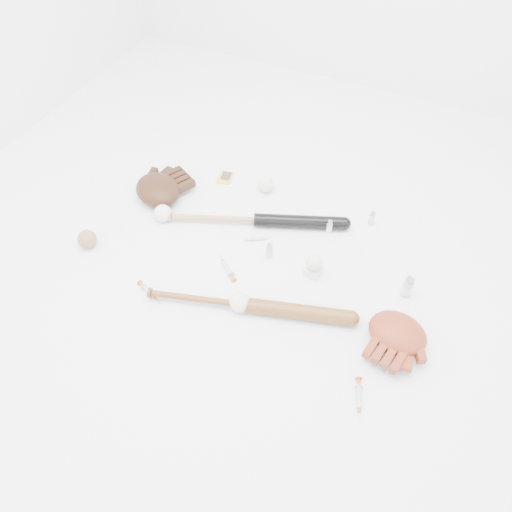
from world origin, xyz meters
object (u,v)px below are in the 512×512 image
at_px(bat_wood, 248,305).
at_px(bat_dark, 256,220).
at_px(pedestal, 313,270).
at_px(glove_dark, 158,189).

bearing_deg(bat_wood, bat_dark, 94.85).
distance_m(bat_wood, pedestal, 0.32).
relative_size(bat_dark, glove_dark, 2.97).
bearing_deg(pedestal, bat_wood, -120.58).
bearing_deg(pedestal, glove_dark, 171.59).
height_order(bat_dark, glove_dark, glove_dark).
xyz_separation_m(bat_wood, glove_dark, (-0.65, 0.39, 0.02)).
bearing_deg(bat_dark, bat_wood, -90.48).
xyz_separation_m(glove_dark, pedestal, (0.81, -0.12, -0.03)).
distance_m(glove_dark, pedestal, 0.82).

